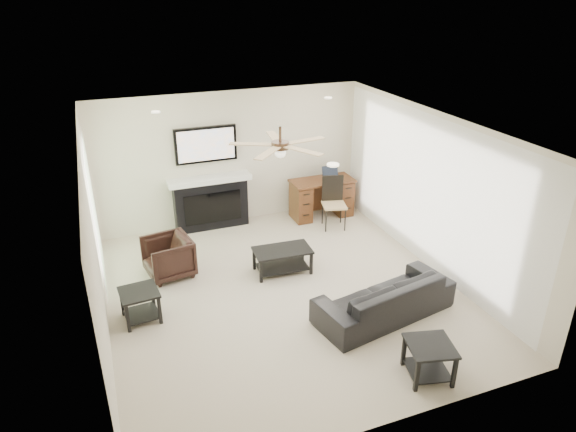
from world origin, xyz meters
The scene contains 10 objects.
room_shell centered at (0.19, 0.08, 1.68)m, with size 5.50×5.54×2.52m.
sofa centered at (1.10, -1.03, 0.29)m, with size 1.98×0.78×0.58m, color black.
armchair centered at (-1.50, 1.12, 0.32)m, with size 0.68×0.70×0.64m, color black.
coffee_table centered at (0.20, 0.57, 0.20)m, with size 0.90×0.50×0.40m, color black.
end_table_near centered at (0.95, -2.28, 0.23)m, with size 0.52×0.52×0.45m, color black.
end_table_left centered at (-2.05, 0.07, 0.23)m, with size 0.50×0.50×0.45m, color black.
fireplace_unit centered at (-0.46, 2.58, 0.95)m, with size 1.52×0.34×1.91m, color black.
desk centered at (1.67, 2.30, 0.38)m, with size 1.22×0.56×0.76m, color #3F1C0F.
desk_chair centered at (1.67, 1.75, 0.48)m, with size 0.42×0.44×0.97m, color black.
laptop centered at (1.87, 2.28, 0.88)m, with size 0.33×0.24×0.23m, color black.
Camera 1 is at (-2.28, -6.10, 4.24)m, focal length 32.00 mm.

